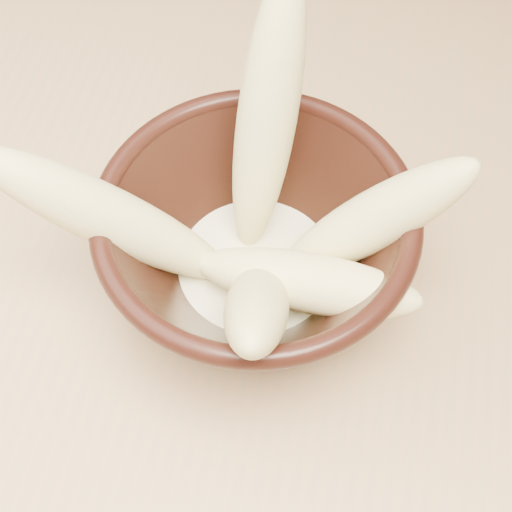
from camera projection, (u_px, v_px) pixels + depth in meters
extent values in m
cube|color=tan|center=(249.00, 303.00, 0.49)|extent=(1.20, 0.80, 0.04)
cylinder|color=black|center=(256.00, 291.00, 0.46)|extent=(0.08, 0.08, 0.01)
cylinder|color=black|center=(256.00, 276.00, 0.45)|extent=(0.08, 0.08, 0.01)
torus|color=black|center=(256.00, 214.00, 0.39)|extent=(0.18, 0.18, 0.01)
cylinder|color=#F2EDC3|center=(256.00, 269.00, 0.44)|extent=(0.10, 0.10, 0.01)
ellipsoid|color=#E0D684|center=(267.00, 118.00, 0.39)|extent=(0.05, 0.10, 0.17)
ellipsoid|color=#E0D684|center=(113.00, 219.00, 0.39)|extent=(0.15, 0.06, 0.13)
ellipsoid|color=#E0D684|center=(373.00, 221.00, 0.39)|extent=(0.12, 0.06, 0.12)
ellipsoid|color=#E0D684|center=(304.00, 282.00, 0.39)|extent=(0.14, 0.05, 0.06)
ellipsoid|color=#E0D684|center=(257.00, 307.00, 0.37)|extent=(0.05, 0.11, 0.11)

